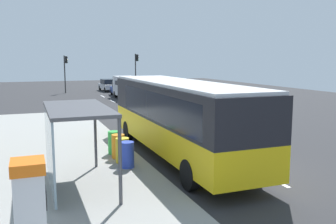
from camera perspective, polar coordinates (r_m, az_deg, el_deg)
name	(u,v)px	position (r m, az deg, el deg)	size (l,w,h in m)	color
ground_plane	(139,116)	(26.71, -4.46, -0.69)	(56.00, 92.00, 0.04)	#2D2D30
sidewalk_platform	(64,172)	(13.95, -15.83, -8.89)	(6.20, 30.00, 0.18)	#999993
lane_stripe_seg_1	(269,178)	(13.53, 15.33, -9.78)	(0.16, 2.20, 0.01)	silver
lane_stripe_seg_2	(204,146)	(17.64, 5.67, -5.29)	(0.16, 2.20, 0.01)	silver
lane_stripe_seg_3	(167,128)	(22.12, -0.14, -2.48)	(0.16, 2.20, 0.01)	silver
lane_stripe_seg_4	(143,116)	(26.78, -3.95, -0.61)	(0.16, 2.20, 0.01)	silver
lane_stripe_seg_5	(125,107)	(31.55, -6.62, 0.71)	(0.16, 2.20, 0.01)	silver
lane_stripe_seg_6	(113,101)	(36.38, -8.58, 1.67)	(0.16, 2.20, 0.01)	silver
lane_stripe_seg_7	(103,96)	(41.25, -10.08, 2.41)	(0.16, 2.20, 0.01)	silver
bus	(178,114)	(15.23, 1.51, -0.37)	(2.56, 11.01, 3.21)	yellow
white_van	(128,86)	(38.06, -6.20, 4.02)	(2.08, 5.22, 2.30)	silver
sedan_near	(109,85)	(47.95, -9.19, 4.17)	(1.99, 4.47, 1.52)	#B7B7BC
sedan_far	(121,89)	(41.58, -7.32, 3.60)	(2.06, 4.50, 1.52)	navy
ticket_machine	(30,206)	(8.20, -20.62, -13.44)	(0.66, 0.76, 1.94)	silver
recycling_bin_blue	(127,155)	(13.60, -6.37, -6.59)	(0.52, 0.52, 0.95)	blue
recycling_bin_yellow	(122,150)	(14.26, -7.09, -5.90)	(0.52, 0.52, 0.95)	yellow
recycling_bin_orange	(118,146)	(14.92, -7.74, -5.28)	(0.52, 0.52, 0.95)	orange
recycling_bin_green	(114,143)	(15.58, -8.33, -4.70)	(0.52, 0.52, 0.95)	green
traffic_light_near_side	(136,66)	(46.90, -4.94, 7.06)	(0.49, 0.28, 4.74)	#2D2D2D
traffic_light_far_side	(65,68)	(46.08, -15.62, 6.59)	(0.49, 0.28, 4.50)	#2D2D2D
bus_shelter	(67,126)	(11.54, -15.37, -2.17)	(1.80, 4.00, 2.50)	#4C4C51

